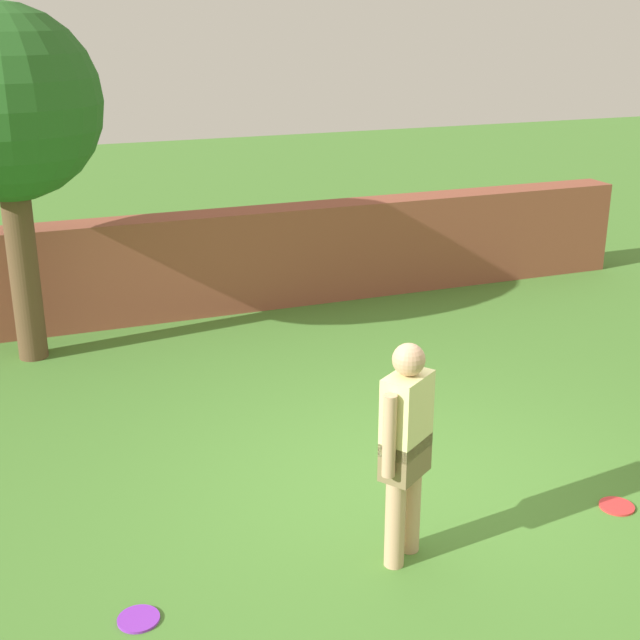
{
  "coord_description": "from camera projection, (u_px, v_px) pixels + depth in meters",
  "views": [
    {
      "loc": [
        -2.9,
        -5.58,
        3.67
      ],
      "look_at": [
        -0.24,
        1.38,
        1.0
      ],
      "focal_mm": 49.12,
      "sensor_mm": 36.0,
      "label": 1
    }
  ],
  "objects": [
    {
      "name": "frisbee_red",
      "position": [
        617.0,
        506.0,
        6.81
      ],
      "size": [
        0.27,
        0.27,
        0.02
      ],
      "primitive_type": "cylinder",
      "color": "red",
      "rests_on": "ground"
    },
    {
      "name": "ground_plane",
      "position": [
        408.0,
        485.0,
        7.12
      ],
      "size": [
        40.0,
        40.0,
        0.0
      ],
      "primitive_type": "plane",
      "color": "#4C8433"
    },
    {
      "name": "person",
      "position": [
        406.0,
        444.0,
        5.9
      ],
      "size": [
        0.46,
        0.39,
        1.62
      ],
      "rotation": [
        0.0,
        0.0,
        -2.54
      ],
      "color": "tan",
      "rests_on": "ground"
    },
    {
      "name": "brick_wall",
      "position": [
        123.0,
        272.0,
        10.64
      ],
      "size": [
        13.95,
        0.5,
        1.27
      ],
      "primitive_type": "cube",
      "color": "brown",
      "rests_on": "ground"
    },
    {
      "name": "tree",
      "position": [
        5.0,
        108.0,
        8.82
      ],
      "size": [
        1.98,
        1.98,
        3.75
      ],
      "color": "brown",
      "rests_on": "ground"
    },
    {
      "name": "frisbee_purple",
      "position": [
        139.0,
        619.0,
        5.55
      ],
      "size": [
        0.27,
        0.27,
        0.02
      ],
      "primitive_type": "cylinder",
      "color": "purple",
      "rests_on": "ground"
    }
  ]
}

